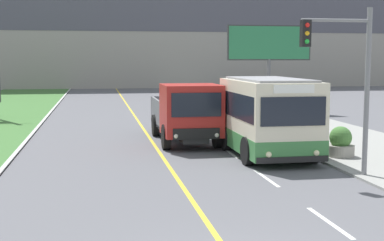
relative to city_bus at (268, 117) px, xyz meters
name	(u,v)px	position (x,y,z in m)	size (l,w,h in m)	color
lane_marking_centre	(238,241)	(-3.58, -9.00, -1.51)	(2.88, 140.00, 0.01)	gold
apartment_block_background	(114,9)	(-3.96, 52.07, 8.66)	(80.00, 8.04, 20.34)	gray
city_bus	(268,117)	(0.00, 0.00, 0.00)	(2.71, 5.36, 2.99)	beige
dump_truck	(187,114)	(-2.53, 3.36, -0.18)	(2.46, 6.86, 2.65)	black
traffic_light_mast	(347,70)	(1.18, -3.95, 1.87)	(2.28, 0.32, 5.27)	slate
billboard_large	(269,46)	(5.10, 15.42, 3.07)	(5.78, 0.24, 5.95)	#59595B
planter_round_near	(340,143)	(2.56, -0.83, -0.94)	(1.04, 1.04, 1.13)	gray
planter_round_second	(301,128)	(2.65, 3.37, -0.92)	(1.08, 1.08, 1.18)	gray
planter_round_third	(269,118)	(2.54, 7.58, -0.92)	(1.14, 1.14, 1.18)	gray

